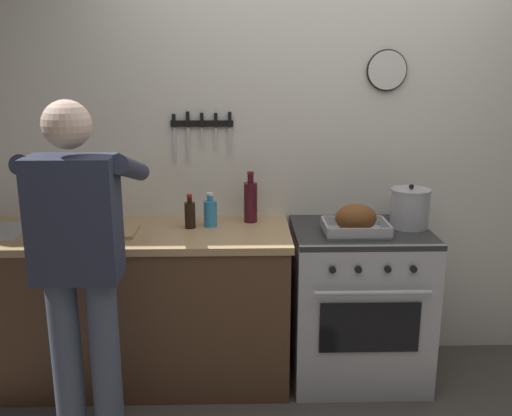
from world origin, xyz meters
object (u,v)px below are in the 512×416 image
Objects in this scene: cutting_board at (104,232)px; bottle_dish_soap at (210,212)px; stove at (358,303)px; bottle_soy_sauce at (190,214)px; stock_pot at (410,208)px; bottle_wine_red at (251,201)px; roasting_pan at (356,221)px; person_cook at (79,258)px.

cutting_board is 1.84× the size of bottle_dish_soap.
stove is 1.01m from bottle_dish_soap.
cutting_board is 1.85× the size of bottle_soy_sauce.
stock_pot is 1.13m from bottle_dish_soap.
cutting_board is at bearing -164.92° from bottle_wine_red.
bottle_wine_red is (0.23, 0.09, 0.04)m from bottle_dish_soap.
stock_pot is 1.28× the size of bottle_soy_sauce.
cutting_board is at bearing -168.17° from bottle_soy_sauce.
bottle_wine_red reaches higher than stove.
stove is at bearing -2.86° from bottle_soy_sauce.
stock_pot is (0.33, 0.12, 0.04)m from roasting_pan.
bottle_wine_red is (-0.62, 0.17, 0.57)m from stove.
bottle_soy_sauce is at bearing -160.66° from bottle_wine_red.
person_cook is at bearing -124.88° from bottle_soy_sauce.
cutting_board is (-1.38, 0.03, -0.06)m from roasting_pan.
bottle_dish_soap is at bearing 174.50° from stove.
cutting_board is at bearing -167.21° from bottle_dish_soap.
stove is at bearing -171.97° from stock_pot.
roasting_pan is 1.38m from cutting_board.
bottle_dish_soap is at bearing -40.36° from person_cook.
roasting_pan is at bearing -122.06° from stove.
stove is 0.53m from roasting_pan.
roasting_pan is 0.62m from bottle_wine_red.
bottle_soy_sauce is at bearing -35.55° from person_cook.
cutting_board is at bearing -177.03° from stock_pot.
cutting_board is at bearing 178.62° from roasting_pan.
person_cook reaches higher than bottle_dish_soap.
bottle_dish_soap is at bearing 16.67° from bottle_soy_sauce.
roasting_pan is 1.42× the size of stock_pot.
bottle_wine_red is at bearing 164.79° from stove.
bottle_soy_sauce is (0.44, 0.64, 0.03)m from person_cook.
cutting_board is 0.85m from bottle_wine_red.
person_cook is 8.55× the size of bottle_soy_sauce.
bottle_dish_soap is at bearing 177.84° from stock_pot.
stove is 1.61m from person_cook.
person_cook is 8.49× the size of bottle_dish_soap.
person_cook is 0.54m from cutting_board.
stock_pot reaches higher than stove.
roasting_pan is 0.98× the size of cutting_board.
bottle_soy_sauce reaches higher than stove.
roasting_pan is 1.18× the size of bottle_wine_red.
person_cook is 1.80m from stock_pot.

